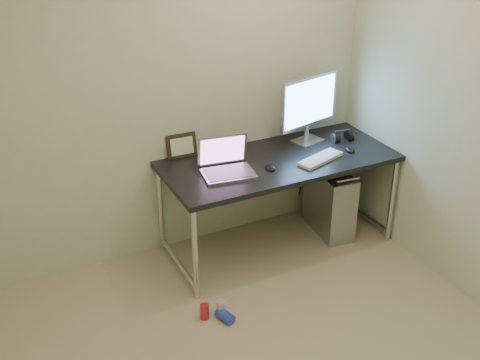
% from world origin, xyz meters
% --- Properties ---
extents(wall_back, '(3.50, 0.02, 2.50)m').
position_xyz_m(wall_back, '(0.00, 1.75, 1.25)').
color(wall_back, beige).
rests_on(wall_back, ground).
extents(desk, '(1.74, 0.76, 0.75)m').
position_xyz_m(desk, '(0.88, 1.37, 0.68)').
color(desk, black).
rests_on(desk, ground).
extents(tower_computer, '(0.29, 0.54, 0.57)m').
position_xyz_m(tower_computer, '(1.37, 1.38, 0.27)').
color(tower_computer, '#A5A5A9').
rests_on(tower_computer, ground).
extents(cable_a, '(0.01, 0.16, 0.69)m').
position_xyz_m(cable_a, '(1.32, 1.70, 0.40)').
color(cable_a, black).
rests_on(cable_a, ground).
extents(cable_b, '(0.02, 0.11, 0.71)m').
position_xyz_m(cable_b, '(1.41, 1.68, 0.38)').
color(cable_b, black).
rests_on(cable_b, ground).
extents(can_red, '(0.08, 0.08, 0.11)m').
position_xyz_m(can_red, '(0.01, 0.80, 0.06)').
color(can_red, red).
rests_on(can_red, ground).
extents(can_white, '(0.08, 0.08, 0.12)m').
position_xyz_m(can_white, '(0.12, 0.78, 0.06)').
color(can_white, silver).
rests_on(can_white, ground).
extents(can_blue, '(0.11, 0.14, 0.07)m').
position_xyz_m(can_blue, '(0.12, 0.72, 0.04)').
color(can_blue, blue).
rests_on(can_blue, ground).
extents(laptop, '(0.40, 0.34, 0.25)m').
position_xyz_m(laptop, '(0.43, 1.35, 0.81)').
color(laptop, silver).
rests_on(laptop, desk).
extents(monitor, '(0.56, 0.21, 0.53)m').
position_xyz_m(monitor, '(1.23, 1.55, 1.06)').
color(monitor, silver).
rests_on(monitor, desk).
extents(keyboard, '(0.40, 0.24, 0.02)m').
position_xyz_m(keyboard, '(1.14, 1.21, 0.76)').
color(keyboard, silver).
rests_on(keyboard, desk).
extents(mouse_right, '(0.07, 0.11, 0.04)m').
position_xyz_m(mouse_right, '(1.43, 1.25, 0.77)').
color(mouse_right, black).
rests_on(mouse_right, desk).
extents(mouse_left, '(0.08, 0.12, 0.04)m').
position_xyz_m(mouse_left, '(0.74, 1.25, 0.77)').
color(mouse_left, black).
rests_on(mouse_left, desk).
extents(headphones, '(0.17, 0.10, 0.11)m').
position_xyz_m(headphones, '(1.49, 1.45, 0.78)').
color(headphones, black).
rests_on(headphones, desk).
extents(picture_frame, '(0.23, 0.08, 0.18)m').
position_xyz_m(picture_frame, '(0.25, 1.73, 0.84)').
color(picture_frame, black).
rests_on(picture_frame, desk).
extents(webcam, '(0.04, 0.03, 0.12)m').
position_xyz_m(webcam, '(0.48, 1.65, 0.84)').
color(webcam, silver).
rests_on(webcam, desk).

